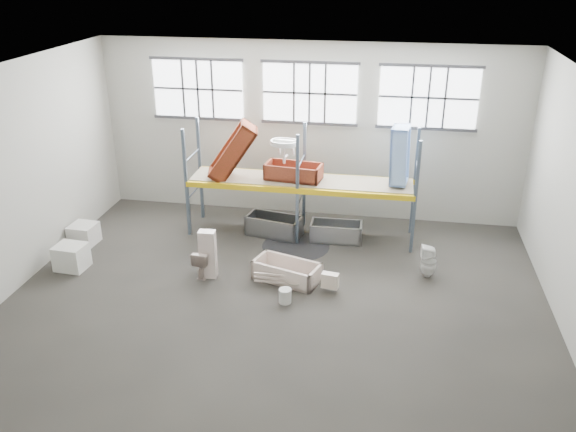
% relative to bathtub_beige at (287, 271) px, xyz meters
% --- Properties ---
extents(floor, '(12.00, 10.00, 0.10)m').
position_rel_bathtub_beige_xyz_m(floor, '(-0.07, -0.92, -0.28)').
color(floor, '#403D37').
rests_on(floor, ground).
extents(ceiling, '(12.00, 10.00, 0.10)m').
position_rel_bathtub_beige_xyz_m(ceiling, '(-0.07, -0.92, 4.82)').
color(ceiling, silver).
rests_on(ceiling, ground).
extents(wall_back, '(12.00, 0.10, 5.00)m').
position_rel_bathtub_beige_xyz_m(wall_back, '(-0.07, 4.13, 2.27)').
color(wall_back, '#ACAC9F').
rests_on(wall_back, ground).
extents(wall_front, '(12.00, 0.10, 5.00)m').
position_rel_bathtub_beige_xyz_m(wall_front, '(-0.07, -5.97, 2.27)').
color(wall_front, '#9F9E93').
rests_on(wall_front, ground).
extents(wall_left, '(0.10, 10.00, 5.00)m').
position_rel_bathtub_beige_xyz_m(wall_left, '(-6.12, -0.92, 2.27)').
color(wall_left, '#B2B2A5').
rests_on(wall_left, ground).
extents(window_left, '(2.60, 0.04, 1.60)m').
position_rel_bathtub_beige_xyz_m(window_left, '(-3.27, 4.02, 3.37)').
color(window_left, white).
rests_on(window_left, wall_back).
extents(window_mid, '(2.60, 0.04, 1.60)m').
position_rel_bathtub_beige_xyz_m(window_mid, '(-0.07, 4.02, 3.37)').
color(window_mid, white).
rests_on(window_mid, wall_back).
extents(window_right, '(2.60, 0.04, 1.60)m').
position_rel_bathtub_beige_xyz_m(window_right, '(3.13, 4.02, 3.37)').
color(window_right, white).
rests_on(window_right, wall_back).
extents(rack_upright_la, '(0.08, 0.08, 3.00)m').
position_rel_bathtub_beige_xyz_m(rack_upright_la, '(-3.07, 1.98, 1.27)').
color(rack_upright_la, slate).
rests_on(rack_upright_la, floor).
extents(rack_upright_lb, '(0.08, 0.08, 3.00)m').
position_rel_bathtub_beige_xyz_m(rack_upright_lb, '(-3.07, 3.18, 1.27)').
color(rack_upright_lb, slate).
rests_on(rack_upright_lb, floor).
extents(rack_upright_ma, '(0.08, 0.08, 3.00)m').
position_rel_bathtub_beige_xyz_m(rack_upright_ma, '(-0.07, 1.98, 1.27)').
color(rack_upright_ma, slate).
rests_on(rack_upright_ma, floor).
extents(rack_upright_mb, '(0.08, 0.08, 3.00)m').
position_rel_bathtub_beige_xyz_m(rack_upright_mb, '(-0.07, 3.18, 1.27)').
color(rack_upright_mb, slate).
rests_on(rack_upright_mb, floor).
extents(rack_upright_ra, '(0.08, 0.08, 3.00)m').
position_rel_bathtub_beige_xyz_m(rack_upright_ra, '(2.93, 1.98, 1.27)').
color(rack_upright_ra, slate).
rests_on(rack_upright_ra, floor).
extents(rack_upright_rb, '(0.08, 0.08, 3.00)m').
position_rel_bathtub_beige_xyz_m(rack_upright_rb, '(2.93, 3.18, 1.27)').
color(rack_upright_rb, slate).
rests_on(rack_upright_rb, floor).
extents(rack_beam_front, '(6.00, 0.10, 0.14)m').
position_rel_bathtub_beige_xyz_m(rack_beam_front, '(-0.07, 1.98, 1.27)').
color(rack_beam_front, yellow).
rests_on(rack_beam_front, floor).
extents(rack_beam_back, '(6.00, 0.10, 0.14)m').
position_rel_bathtub_beige_xyz_m(rack_beam_back, '(-0.07, 3.18, 1.27)').
color(rack_beam_back, yellow).
rests_on(rack_beam_back, floor).
extents(shelf_deck, '(5.90, 1.10, 0.03)m').
position_rel_bathtub_beige_xyz_m(shelf_deck, '(-0.07, 2.58, 1.35)').
color(shelf_deck, gray).
rests_on(shelf_deck, floor).
extents(wet_patch, '(1.80, 1.80, 0.00)m').
position_rel_bathtub_beige_xyz_m(wet_patch, '(-0.07, 1.78, -0.23)').
color(wet_patch, black).
rests_on(wet_patch, floor).
extents(bathtub_beige, '(1.71, 1.18, 0.46)m').
position_rel_bathtub_beige_xyz_m(bathtub_beige, '(0.00, 0.00, 0.00)').
color(bathtub_beige, beige).
rests_on(bathtub_beige, floor).
extents(cistern_spare, '(0.41, 0.24, 0.36)m').
position_rel_bathtub_beige_xyz_m(cistern_spare, '(1.07, -0.35, 0.05)').
color(cistern_spare, beige).
rests_on(cistern_spare, bathtub_beige).
extents(sink_in_tub, '(0.57, 0.57, 0.15)m').
position_rel_bathtub_beige_xyz_m(sink_in_tub, '(0.25, -0.35, -0.07)').
color(sink_in_tub, beige).
rests_on(sink_in_tub, bathtub_beige).
extents(toilet_beige, '(0.44, 0.71, 0.69)m').
position_rel_bathtub_beige_xyz_m(toilet_beige, '(-2.00, -0.11, 0.12)').
color(toilet_beige, '#C0A99D').
rests_on(toilet_beige, floor).
extents(cistern_tall, '(0.40, 0.28, 1.20)m').
position_rel_bathtub_beige_xyz_m(cistern_tall, '(-1.87, -0.17, 0.37)').
color(cistern_tall, beige).
rests_on(cistern_tall, floor).
extents(toilet_white, '(0.40, 0.39, 0.81)m').
position_rel_bathtub_beige_xyz_m(toilet_white, '(3.30, 0.74, 0.17)').
color(toilet_white, white).
rests_on(toilet_white, floor).
extents(steel_tub_left, '(1.59, 0.97, 0.54)m').
position_rel_bathtub_beige_xyz_m(steel_tub_left, '(-0.78, 2.38, 0.04)').
color(steel_tub_left, '#93979A').
rests_on(steel_tub_left, floor).
extents(steel_tub_right, '(1.38, 0.67, 0.50)m').
position_rel_bathtub_beige_xyz_m(steel_tub_right, '(0.94, 2.33, 0.02)').
color(steel_tub_right, '#B6BAC0').
rests_on(steel_tub_right, floor).
extents(rust_tub_flat, '(1.56, 0.87, 0.42)m').
position_rel_bathtub_beige_xyz_m(rust_tub_flat, '(-0.27, 2.55, 1.59)').
color(rust_tub_flat, brown).
rests_on(rust_tub_flat, shelf_deck).
extents(rust_tub_tilted, '(1.50, 1.08, 1.66)m').
position_rel_bathtub_beige_xyz_m(rust_tub_tilted, '(-1.90, 2.50, 2.07)').
color(rust_tub_tilted, maroon).
rests_on(rust_tub_tilted, shelf_deck).
extents(sink_on_shelf, '(0.77, 0.63, 0.64)m').
position_rel_bathtub_beige_xyz_m(sink_on_shelf, '(-0.51, 2.47, 1.87)').
color(sink_on_shelf, silver).
rests_on(sink_on_shelf, rust_tub_flat).
extents(blue_tub_upright, '(0.56, 0.76, 1.51)m').
position_rel_bathtub_beige_xyz_m(blue_tub_upright, '(2.47, 2.64, 2.17)').
color(blue_tub_upright, '#8DB6F5').
rests_on(blue_tub_upright, shelf_deck).
extents(bucket, '(0.36, 0.36, 0.33)m').
position_rel_bathtub_beige_xyz_m(bucket, '(0.14, -1.00, -0.06)').
color(bucket, beige).
rests_on(bucket, floor).
extents(carton_near, '(0.76, 0.67, 0.62)m').
position_rel_bathtub_beige_xyz_m(carton_near, '(-5.31, -0.35, 0.08)').
color(carton_near, silver).
rests_on(carton_near, floor).
extents(carton_far, '(0.69, 0.69, 0.54)m').
position_rel_bathtub_beige_xyz_m(carton_far, '(-5.67, 0.97, 0.04)').
color(carton_far, silver).
rests_on(carton_far, floor).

